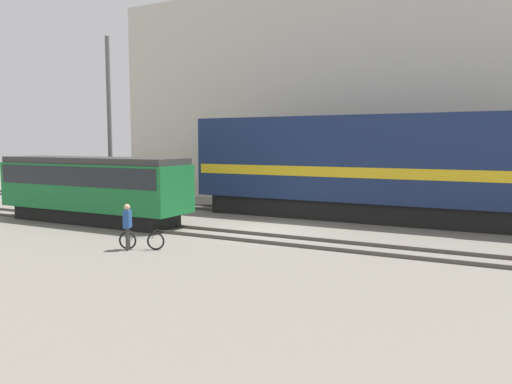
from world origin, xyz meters
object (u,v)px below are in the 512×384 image
(streetcar, at_px, (93,185))
(bicycle, at_px, (142,241))
(person, at_px, (127,222))
(freight_locomotive, at_px, (374,166))
(utility_pole_left, at_px, (109,125))

(streetcar, bearing_deg, bicycle, -31.06)
(bicycle, relative_size, person, 0.94)
(bicycle, distance_m, person, 0.85)
(streetcar, height_order, person, streetcar)
(freight_locomotive, height_order, bicycle, freight_locomotive)
(person, xyz_separation_m, utility_pole_left, (-7.95, 7.49, 3.83))
(freight_locomotive, height_order, utility_pole_left, utility_pole_left)
(streetcar, distance_m, utility_pole_left, 5.07)
(freight_locomotive, relative_size, person, 11.03)
(bicycle, xyz_separation_m, utility_pole_left, (-8.32, 7.18, 4.52))
(freight_locomotive, height_order, person, freight_locomotive)
(streetcar, height_order, utility_pole_left, utility_pole_left)
(utility_pole_left, bearing_deg, streetcar, -58.23)
(streetcar, bearing_deg, person, -34.77)
(bicycle, bearing_deg, freight_locomotive, 61.66)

